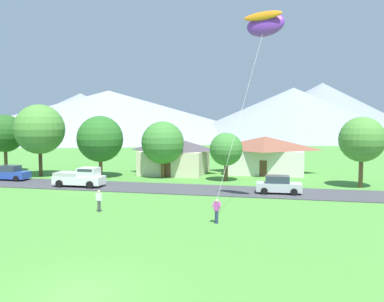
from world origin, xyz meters
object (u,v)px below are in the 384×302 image
at_px(house_left_center, 174,155).
at_px(tree_near_left, 100,139).
at_px(tree_left_of_center, 226,149).
at_px(kite_flyer_with_kite, 264,26).
at_px(tree_near_right, 362,140).
at_px(tree_center, 40,129).
at_px(house_leftmost, 265,154).
at_px(parked_car_silver_mid_west, 278,185).
at_px(tree_right_of_center, 163,143).
at_px(watcher_person, 99,201).
at_px(tree_far_right, 5,134).
at_px(parked_car_blue_mid_east, 10,173).
at_px(pickup_truck_white_west_side, 80,177).

relative_size(house_left_center, tree_near_left, 1.15).
height_order(tree_left_of_center, kite_flyer_with_kite, kite_flyer_with_kite).
bearing_deg(tree_near_right, tree_center, 179.75).
distance_m(house_leftmost, parked_car_silver_mid_west, 15.46).
bearing_deg(parked_car_silver_mid_west, tree_right_of_center, 149.48).
relative_size(house_left_center, tree_near_right, 1.17).
xyz_separation_m(house_left_center, watcher_person, (0.12, -22.60, -1.55)).
xyz_separation_m(tree_near_right, tree_far_right, (-43.74, 2.44, 0.18)).
xyz_separation_m(parked_car_silver_mid_west, watcher_person, (-13.30, -10.68, 0.01)).
height_order(house_left_center, parked_car_blue_mid_east, house_left_center).
relative_size(parked_car_blue_mid_east, kite_flyer_with_kite, 0.27).
relative_size(house_left_center, tree_right_of_center, 1.26).
height_order(pickup_truck_white_west_side, watcher_person, pickup_truck_white_west_side).
relative_size(tree_left_of_center, tree_right_of_center, 0.81).
bearing_deg(parked_car_silver_mid_west, watcher_person, -141.22).
bearing_deg(tree_near_right, tree_right_of_center, 173.49).
xyz_separation_m(tree_right_of_center, parked_car_blue_mid_east, (-16.39, -6.34, -3.36)).
distance_m(parked_car_silver_mid_west, kite_flyer_with_kite, 14.93).
xyz_separation_m(tree_near_right, parked_car_silver_mid_west, (-8.24, -5.65, -4.12)).
bearing_deg(tree_center, house_leftmost, 19.32).
height_order(tree_left_of_center, tree_far_right, tree_far_right).
bearing_deg(tree_left_of_center, parked_car_blue_mid_east, -167.83).
height_order(tree_right_of_center, kite_flyer_with_kite, kite_flyer_with_kite).
height_order(tree_near_left, tree_far_right, tree_far_right).
height_order(parked_car_silver_mid_west, kite_flyer_with_kite, kite_flyer_with_kite).
bearing_deg(parked_car_blue_mid_east, house_left_center, 30.90).
bearing_deg(watcher_person, tree_near_right, 37.18).
bearing_deg(tree_center, parked_car_blue_mid_east, -108.91).
bearing_deg(house_left_center, tree_left_of_center, -33.20).
xyz_separation_m(pickup_truck_white_west_side, watcher_person, (6.90, -10.16, -0.18)).
height_order(house_leftmost, tree_far_right, tree_far_right).
xyz_separation_m(tree_center, kite_flyer_with_kite, (27.71, -12.31, 8.44)).
relative_size(tree_right_of_center, tree_far_right, 0.89).
relative_size(tree_right_of_center, watcher_person, 4.07).
bearing_deg(kite_flyer_with_kite, parked_car_silver_mid_west, 79.66).
distance_m(tree_center, tree_right_of_center, 15.29).
relative_size(tree_left_of_center, tree_far_right, 0.73).
bearing_deg(parked_car_blue_mid_east, tree_left_of_center, 12.17).
bearing_deg(kite_flyer_with_kite, tree_center, 156.05).
height_order(tree_right_of_center, parked_car_blue_mid_east, tree_right_of_center).
bearing_deg(parked_car_blue_mid_east, kite_flyer_with_kite, -15.98).
bearing_deg(parked_car_silver_mid_west, tree_left_of_center, 130.34).
relative_size(tree_center, kite_flyer_with_kite, 0.57).
xyz_separation_m(tree_near_left, kite_flyer_with_kite, (20.07, -13.08, 9.58)).
distance_m(tree_near_right, pickup_truck_white_west_side, 29.37).
bearing_deg(pickup_truck_white_west_side, tree_right_of_center, 53.96).
xyz_separation_m(house_left_center, pickup_truck_white_west_side, (-6.79, -12.44, -1.36)).
height_order(house_left_center, tree_near_left, tree_near_left).
distance_m(tree_center, pickup_truck_white_west_side, 11.77).
relative_size(house_left_center, kite_flyer_with_kite, 0.55).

